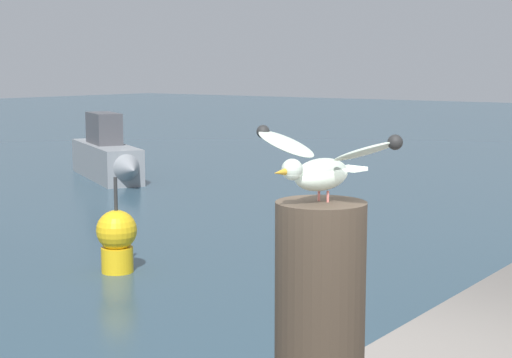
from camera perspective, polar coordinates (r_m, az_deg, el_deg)
The scene contains 4 objects.
mooring_post at distance 2.57m, azimuth 4.57°, elevation -12.01°, with size 0.28×0.28×0.94m, color #382D23.
seagull at distance 2.43m, azimuth 4.66°, elevation 1.06°, with size 0.39×0.56×0.22m.
boat_grey at distance 20.36m, azimuth -10.52°, elevation 1.59°, with size 2.79×4.23×1.66m.
channel_buoy at distance 11.13m, azimuth -9.94°, elevation -4.21°, with size 0.56×0.56×1.33m.
Camera 1 is at (-2.87, -1.80, 2.81)m, focal length 55.83 mm.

